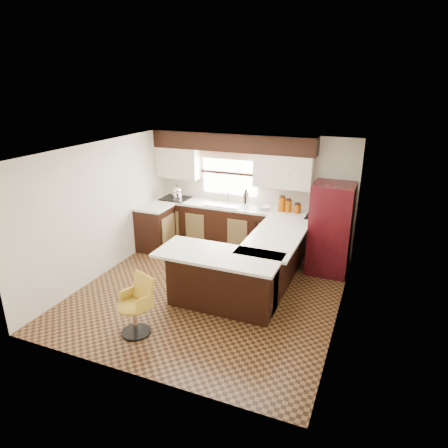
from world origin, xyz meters
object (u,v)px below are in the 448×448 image
at_px(peninsula_long, 272,261).
at_px(peninsula_return, 222,281).
at_px(bar_chair, 134,307).
at_px(refrigerator, 331,229).

distance_m(peninsula_long, peninsula_return, 1.11).
bearing_deg(bar_chair, peninsula_long, 78.13).
xyz_separation_m(peninsula_long, bar_chair, (-1.38, -2.10, -0.02)).
bearing_deg(peninsula_long, bar_chair, -123.37).
relative_size(refrigerator, bar_chair, 1.96).
distance_m(peninsula_return, refrigerator, 2.36).
xyz_separation_m(refrigerator, bar_chair, (-2.20, -3.02, -0.41)).
height_order(peninsula_return, refrigerator, refrigerator).
bearing_deg(refrigerator, peninsula_return, -125.30).
relative_size(peninsula_return, bar_chair, 1.92).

